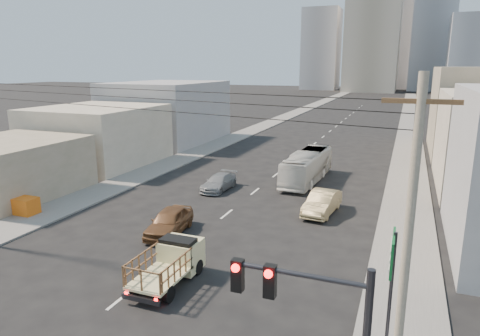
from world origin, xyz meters
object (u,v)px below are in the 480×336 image
Objects in this scene: city_bus at (307,166)px; crate_stack at (24,206)px; sedan_tan at (322,203)px; sedan_grey at (219,182)px; sedan_brown at (169,221)px; green_sign at (391,269)px; flatbed_pickup at (170,261)px; utility_pole at (406,261)px.

city_bus is 5.46× the size of crate_stack.
sedan_tan is 20.74m from crate_stack.
sedan_grey is (-6.25, -5.42, -0.73)m from city_bus.
city_bus is 2.23× the size of sedan_grey.
sedan_brown is (-5.15, -15.31, -0.58)m from city_bus.
green_sign is at bearing -39.10° from sedan_brown.
flatbed_pickup is at bearing -72.44° from sedan_grey.
utility_pole is at bearing -52.67° from sedan_grey.
green_sign is (14.15, -17.84, 3.10)m from sedan_grey.
green_sign reaches higher than sedan_grey.
sedan_tan is at bearing -14.63° from sedan_grey.
sedan_grey is at bearing -136.51° from city_bus.
flatbed_pickup reaches higher than sedan_grey.
sedan_grey is (-1.10, 9.88, -0.14)m from sedan_brown.
crate_stack is at bearing -132.83° from city_bus.
sedan_grey is 25.38m from utility_pole.
flatbed_pickup is 15.81m from sedan_grey.
green_sign is at bearing 97.67° from utility_pole.
city_bus is 22.86m from crate_stack.
flatbed_pickup is at bearing -66.94° from sedan_brown.
flatbed_pickup is 0.44× the size of utility_pole.
crate_stack is (-10.01, -10.63, 0.05)m from sedan_grey.
flatbed_pickup is 20.73m from city_bus.
utility_pole reaches higher than city_bus.
city_bus is 0.98× the size of utility_pole.
sedan_tan is at bearing -67.75° from city_bus.
sedan_grey is 0.44× the size of utility_pole.
city_bus is 8.66m from sedan_tan.
utility_pole reaches higher than flatbed_pickup.
sedan_tan reaches higher than sedan_grey.
sedan_tan is at bearing 22.43° from crate_stack.
city_bus is (1.97, 20.63, 0.28)m from flatbed_pickup.
city_bus is 2.06× the size of sedan_tan.
sedan_grey is at bearing 105.69° from flatbed_pickup.
utility_pole reaches higher than sedan_tan.
green_sign reaches higher than flatbed_pickup.
sedan_brown is 9.95m from sedan_grey.
city_bus is at bearing 42.82° from sedan_grey.
sedan_brown is 10.79m from sedan_tan.
sedan_grey is (-4.27, 15.21, -0.45)m from flatbed_pickup.
utility_pole is 5.56× the size of crate_stack.
green_sign reaches higher than city_bus.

